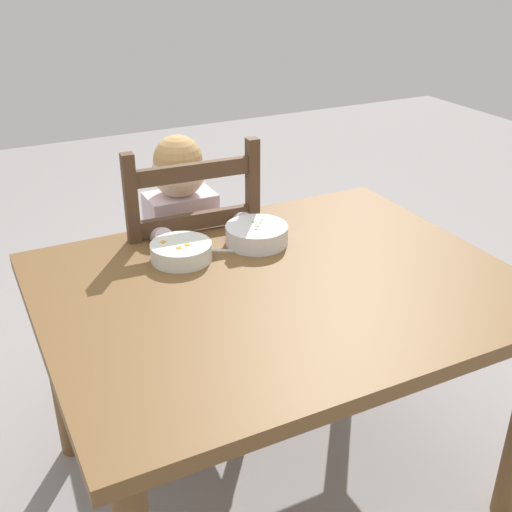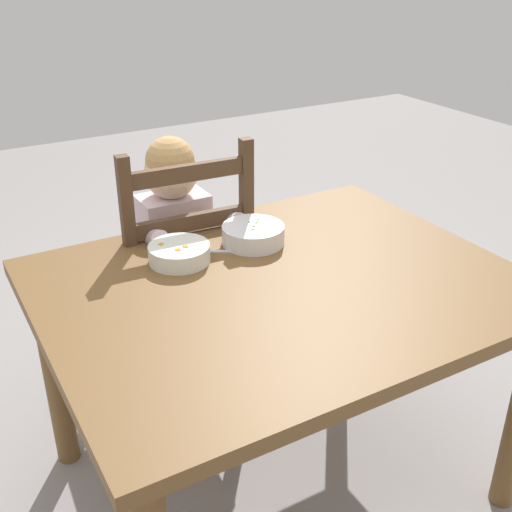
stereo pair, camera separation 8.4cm
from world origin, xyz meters
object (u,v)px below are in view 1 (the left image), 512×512
object	(u,v)px
dining_chair	(186,280)
bowl_of_peas	(257,234)
child_figure	(185,234)
spoon	(207,250)
bowl_of_carrots	(181,251)
dining_table	(279,312)

from	to	relation	value
dining_chair	bowl_of_peas	distance (m)	0.42
child_figure	spoon	bearing A→B (deg)	-96.97
dining_chair	bowl_of_carrots	bearing A→B (deg)	-111.10
child_figure	bowl_of_peas	xyz separation A→B (m)	(0.12, -0.29, 0.10)
dining_chair	bowl_of_peas	bearing A→B (deg)	-67.85
child_figure	spoon	size ratio (longest dim) A/B	7.42
spoon	dining_table	bearing A→B (deg)	-68.09
child_figure	bowl_of_peas	size ratio (longest dim) A/B	5.22
bowl_of_peas	spoon	distance (m)	0.15
bowl_of_peas	child_figure	bearing A→B (deg)	111.94
bowl_of_carrots	spoon	distance (m)	0.09
dining_chair	bowl_of_carrots	distance (m)	0.41
dining_table	dining_chair	bearing A→B (deg)	97.47
dining_table	bowl_of_peas	xyz separation A→B (m)	(0.05, 0.23, 0.13)
dining_table	spoon	bearing A→B (deg)	111.91
bowl_of_peas	spoon	bearing A→B (deg)	174.29
bowl_of_peas	bowl_of_carrots	xyz separation A→B (m)	(-0.24, -0.00, -0.00)
dining_table	dining_chair	size ratio (longest dim) A/B	1.26
bowl_of_peas	bowl_of_carrots	size ratio (longest dim) A/B	1.07
dining_table	bowl_of_carrots	world-z (taller)	bowl_of_carrots
dining_table	bowl_of_peas	bearing A→B (deg)	77.70
dining_table	child_figure	size ratio (longest dim) A/B	1.28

